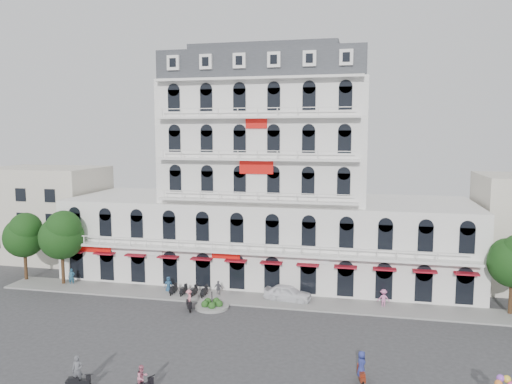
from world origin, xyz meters
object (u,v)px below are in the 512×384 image
Objects in this scene: rider_west at (78,374)px; rider_center at (189,300)px; rider_southwest at (142,381)px; parked_car at (288,293)px; rider_east at (361,367)px.

rider_west is 15.44m from rider_center.
rider_southwest reaches higher than rider_center.
rider_center is at bearing 36.52° from rider_southwest.
parked_car is 2.12× the size of rider_east.
rider_west reaches higher than rider_southwest.
parked_car is at bearing 42.36° from rider_west.
rider_center reaches higher than parked_car.
rider_southwest is (-6.14, -19.74, 0.24)m from parked_car.
rider_southwest is at bearing -17.01° from rider_west.
rider_center is at bearing 62.83° from rider_west.
rider_west is (-10.49, -19.96, 0.29)m from parked_car.
rider_southwest is at bearing 98.88° from rider_east.
rider_east is (13.38, 4.65, 0.07)m from rider_southwest.
rider_southwest is 15.28m from rider_center.
rider_west is 4.35m from rider_southwest.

